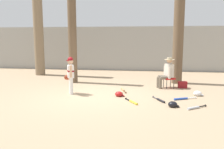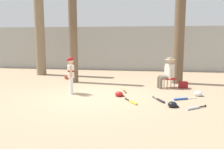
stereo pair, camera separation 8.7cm
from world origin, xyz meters
name	(u,v)px [view 1 (the left image)]	position (x,y,z in m)	size (l,w,h in m)	color
ground_plane	(94,96)	(0.00, 0.00, 0.00)	(60.00, 60.00, 0.00)	#9E8466
concrete_back_wall	(118,49)	(0.00, 6.88, 1.33)	(18.00, 0.36, 2.65)	#9E9E99
tree_near_player	(72,31)	(-1.46, 2.41, 2.28)	(0.62, 0.62, 5.22)	brown
tree_behind_spectator	(179,31)	(3.09, 2.89, 2.24)	(0.60, 0.60, 5.06)	brown
young_ballplayer	(70,73)	(-0.87, 0.24, 0.74)	(0.47, 0.55, 1.31)	white
folding_stool	(169,79)	(2.65, 1.79, 0.36)	(0.51, 0.51, 0.41)	red
seated_spectator	(167,72)	(2.56, 1.76, 0.64)	(0.68, 0.54, 1.20)	#6B6051
handbag_beside_stool	(182,85)	(3.19, 1.84, 0.13)	(0.34, 0.18, 0.26)	maroon
tree_far_left	(38,20)	(-3.91, 4.31, 2.92)	(0.86, 0.86, 6.77)	#7F6B51
bat_yellow_trainer	(133,102)	(1.36, -0.67, 0.03)	(0.44, 0.64, 0.07)	yellow
bat_blue_youth	(183,99)	(2.93, -0.04, 0.03)	(0.76, 0.40, 0.07)	#2347AD
bat_black_composite	(160,100)	(2.20, -0.33, 0.03)	(0.38, 0.67, 0.07)	black
bat_wood_tan	(123,90)	(0.92, 0.97, 0.03)	(0.28, 0.71, 0.07)	tan
bat_aluminum_silver	(195,108)	(3.11, -1.02, 0.03)	(0.61, 0.48, 0.07)	#B7BCC6
batting_helmet_red	(119,94)	(0.86, 0.10, 0.08)	(0.32, 0.24, 0.18)	#A81919
batting_helmet_black	(173,104)	(2.52, -0.93, 0.08)	(0.31, 0.24, 0.18)	black
batting_helmet_white	(198,93)	(3.51, 0.57, 0.08)	(0.32, 0.25, 0.19)	silver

